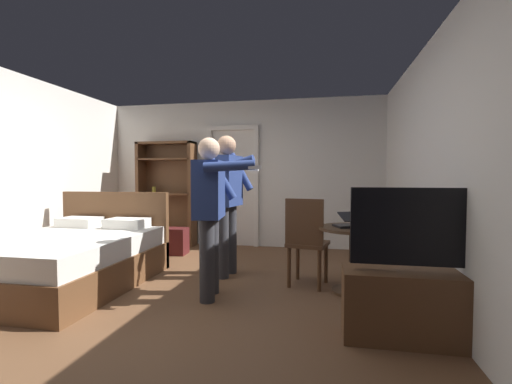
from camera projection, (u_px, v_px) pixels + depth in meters
name	position (u px, v px, depth m)	size (l,w,h in m)	color
ground_plane	(184.00, 294.00, 3.65)	(5.81, 5.81, 0.00)	brown
wall_back	(243.00, 174.00, 6.24)	(5.10, 0.12, 2.56)	silver
wall_right	(445.00, 171.00, 3.11)	(0.12, 5.52, 2.56)	silver
doorway_frame	(233.00, 177.00, 6.20)	(0.93, 0.08, 2.13)	white
bed	(70.00, 258.00, 3.96)	(1.56, 2.00, 1.02)	brown
bookshelf	(167.00, 189.00, 6.29)	(1.05, 0.32, 1.85)	brown
tv_flatscreen	(418.00, 296.00, 2.60)	(1.09, 0.40, 1.15)	brown
side_table	(353.00, 248.00, 3.68)	(0.72, 0.72, 0.70)	#4C331E
laptop	(352.00, 222.00, 3.64)	(0.42, 0.42, 0.17)	black
bottle_on_table	(368.00, 218.00, 3.56)	(0.06, 0.06, 0.26)	#394E1D
wooden_chair	(306.00, 238.00, 3.87)	(0.50, 0.50, 0.99)	brown
person_blue_shirt	(210.00, 205.00, 3.52)	(0.74, 0.64, 1.62)	#333338
person_striped_shirt	(227.00, 195.00, 4.31)	(0.63, 0.66, 1.73)	#333338
suitcase_dark	(168.00, 241.00, 5.55)	(0.60, 0.30, 0.41)	#4C1919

